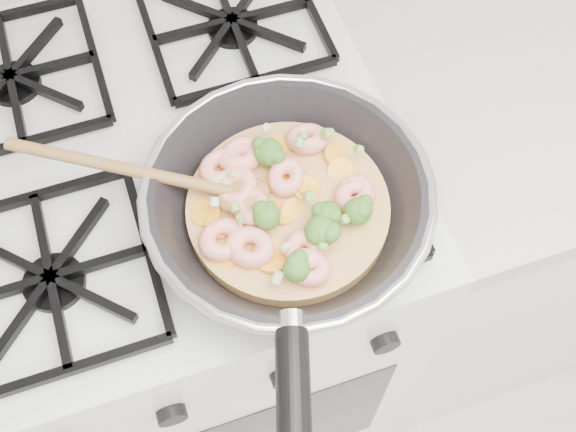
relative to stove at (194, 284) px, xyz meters
name	(u,v)px	position (x,y,z in m)	size (l,w,h in m)	color
stove	(194,284)	(0.00, 0.00, 0.00)	(0.60, 0.60, 0.92)	white
skillet	(286,207)	(0.12, -0.17, 0.50)	(0.44, 0.49, 0.09)	black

